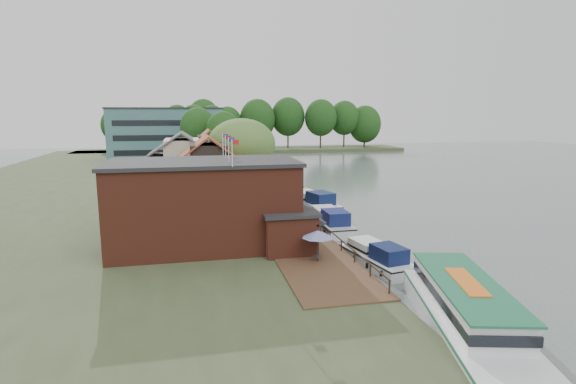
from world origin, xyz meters
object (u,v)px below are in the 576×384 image
cruiser_2 (312,200)px  swan (433,299)px  umbrella_1 (308,233)px  willow (242,159)px  cottage_c (210,157)px  umbrella_3 (295,218)px  cruiser_0 (376,253)px  umbrella_0 (318,246)px  cruiser_1 (330,218)px  umbrella_4 (290,212)px  cottage_b (183,164)px  cruiser_3 (295,190)px  tour_boat (469,313)px  pub (228,203)px  hotel_block (167,134)px  cottage_a (208,173)px  umbrella_2 (297,225)px

cruiser_2 → swan: (0.24, -28.55, -1.10)m
umbrella_1 → swan: 11.75m
willow → cottage_c: bearing=104.0°
umbrella_1 → umbrella_3: size_ratio=1.00×
cruiser_0 → swan: bearing=-94.2°
umbrella_0 → umbrella_3: same height
cruiser_1 → umbrella_4: bearing=-168.9°
cottage_b → umbrella_3: size_ratio=4.04×
cottage_b → cruiser_3: size_ratio=1.05×
cruiser_1 → swan: 19.03m
willow → umbrella_4: 15.20m
willow → tour_boat: size_ratio=0.73×
cruiser_3 → tour_boat: tour_boat is taller
pub → umbrella_4: (6.57, 5.64, -2.36)m
hotel_block → cottage_b: (4.00, -46.00, -1.90)m
cruiser_2 → cruiser_3: size_ratio=1.17×
hotel_block → cottage_a: 56.47m
pub → swan: 17.87m
pub → umbrella_3: 7.63m
pub → cruiser_0: 12.88m
umbrella_1 → cruiser_0: bearing=-30.2°
pub → cruiser_2: 20.21m
umbrella_1 → swan: umbrella_1 is taller
pub → hotel_block: hotel_block is taller
cruiser_2 → cottage_c: bearing=108.3°
umbrella_4 → cottage_a: bearing=128.9°
umbrella_0 → cruiser_1: umbrella_0 is taller
cottage_b → cruiser_3: bearing=-1.5°
pub → tour_boat: size_ratio=1.40×
cottage_b → cruiser_0: 34.11m
umbrella_0 → cruiser_0: (5.12, 0.86, -1.22)m
cottage_c → umbrella_4: 29.26m
pub → umbrella_2: pub is taller
umbrella_0 → umbrella_4: (0.48, 11.74, 0.00)m
cottage_b → cruiser_2: 18.54m
umbrella_2 → cruiser_3: size_ratio=0.26×
tour_boat → umbrella_1: bearing=122.9°
cottage_b → willow: bearing=-33.7°
hotel_block → umbrella_4: size_ratio=10.69×
cottage_a → willow: 6.80m
cottage_c → umbrella_4: size_ratio=3.58×
cruiser_2 → pub: bearing=-141.2°
willow → tour_boat: willow is taller
pub → umbrella_3: pub is taller
pub → cruiser_0: size_ratio=2.24×
cottage_c → umbrella_0: cottage_c is taller
umbrella_2 → umbrella_0: bearing=-89.8°
cottage_b → cruiser_1: cottage_b is taller
cottage_a → cruiser_0: size_ratio=0.96×
umbrella_4 → cruiser_0: bearing=-66.9°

